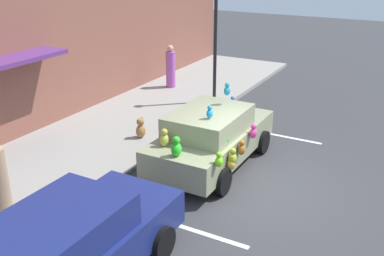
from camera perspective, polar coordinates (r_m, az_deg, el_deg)
The scene contains 10 objects.
ground_plane at distance 10.79m, azimuth 7.59°, elevation -7.69°, with size 60.00×60.00×0.00m, color #38383A.
sidewalk at distance 13.16m, azimuth -13.04°, elevation -2.10°, with size 24.00×4.00×0.15m, color gray.
storefront_building at distance 13.79m, azimuth -21.05°, elevation 11.69°, with size 24.00×1.25×6.40m.
parking_stripe_front at distance 14.04m, azimuth 9.05°, elevation -0.57°, with size 0.12×3.60×0.01m, color silver.
parking_stripe_rear at distance 9.52m, azimuth -3.05°, elevation -11.86°, with size 0.12×3.60×0.01m, color silver.
plush_covered_car at distance 11.51m, azimuth 2.49°, elevation -1.13°, with size 4.20×2.12×2.12m.
parked_sedan_behind at distance 7.71m, azimuth -15.59°, elevation -14.67°, with size 4.41×1.97×1.54m.
teddy_bear_on_sidewalk at distance 13.11m, azimuth -6.55°, elevation -0.06°, with size 0.32×0.26×0.61m.
street_lamp_post at distance 15.71m, azimuth 3.00°, elevation 11.92°, with size 0.28×0.28×4.01m.
pedestrian_walking_past at distance 17.87m, azimuth -2.74°, elevation 7.65°, with size 0.37×0.37×1.67m.
Camera 1 is at (-8.84, -3.25, 5.26)m, focal length 41.96 mm.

